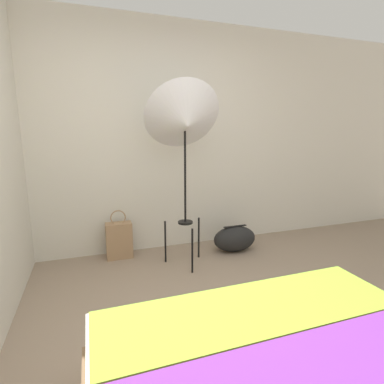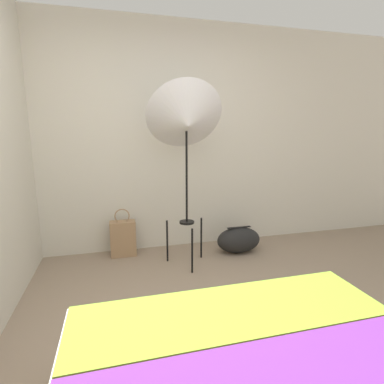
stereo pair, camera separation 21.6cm
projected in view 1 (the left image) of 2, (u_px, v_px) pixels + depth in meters
ground_plane at (211, 376)px, 1.73m from camera, size 14.00×14.00×0.00m
wall_back at (142, 139)px, 3.37m from camera, size 8.00×0.05×2.60m
photo_umbrella at (185, 122)px, 2.91m from camera, size 0.78×0.60×1.87m
tote_bag at (119, 240)px, 3.32m from camera, size 0.28×0.15×0.55m
duffel_bag at (235, 239)px, 3.52m from camera, size 0.52×0.30×0.31m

